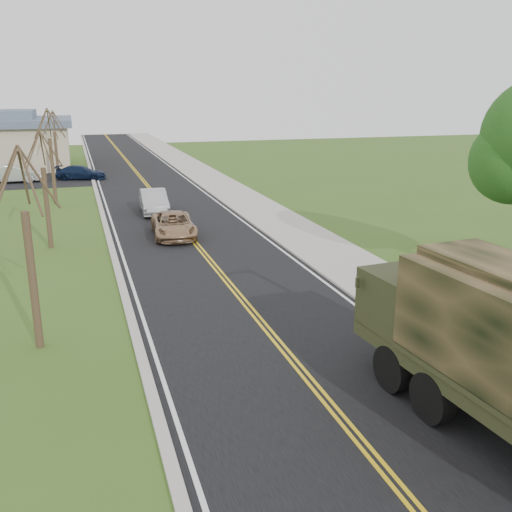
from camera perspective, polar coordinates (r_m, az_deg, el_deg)
name	(u,v)px	position (r m, az deg, el deg)	size (l,w,h in m)	color
road	(147,186)	(48.04, -10.81, 6.94)	(8.00, 120.00, 0.01)	black
curb_right	(197,183)	(48.68, -5.93, 7.32)	(0.30, 120.00, 0.12)	#9E998E
sidewalk_right	(217,182)	(49.06, -3.91, 7.43)	(3.20, 120.00, 0.10)	#9E998E
curb_left	(95,187)	(47.73, -15.79, 6.61)	(0.30, 120.00, 0.10)	#9E998E
bare_tree_a	(31,265)	(17.87, -21.60, -0.80)	(1.93, 2.26, 6.08)	#38281C
bare_tree_b	(46,198)	(29.60, -20.25, 5.43)	(1.83, 2.14, 5.73)	#38281C
bare_tree_c	(52,163)	(41.43, -19.72, 8.72)	(2.04, 2.39, 6.42)	#38281C
bare_tree_d	(56,150)	(53.38, -19.36, 9.98)	(1.88, 2.20, 5.91)	#38281C
military_truck	(510,340)	(13.75, 24.03, -7.71)	(3.35, 8.09, 3.94)	black
suv_champagne	(174,225)	(30.64, -8.25, 3.10)	(2.14, 4.63, 1.29)	#A07D5A
sedan_silver	(154,202)	(36.85, -10.18, 5.38)	(1.57, 4.51, 1.48)	#B0B0B5
lot_car_silver	(12,174)	(52.74, -23.22, 7.56)	(1.60, 4.60, 1.52)	silver
lot_car_navy	(81,173)	(52.68, -17.11, 7.98)	(1.73, 4.25, 1.23)	#0E1A34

